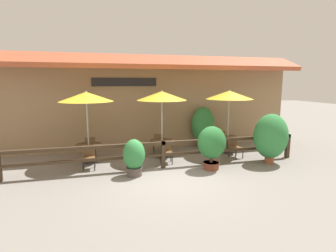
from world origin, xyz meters
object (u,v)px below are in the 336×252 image
Objects in this scene: patio_umbrella_middle at (162,96)px; potted_plant_corner_fern at (203,126)px; chair_far_wallside at (220,139)px; dining_table_middle at (162,144)px; chair_near_wallside at (90,146)px; potted_plant_entrance_palm at (212,144)px; potted_plant_broad_leaf at (271,137)px; patio_umbrella_far at (229,95)px; chair_near_streetside at (89,156)px; chair_middle_streetside at (166,151)px; potted_plant_small_flowering at (134,157)px; dining_table_far at (228,140)px; chair_middle_wallside at (158,142)px; chair_far_streetside at (235,146)px; patio_umbrella_near at (86,97)px; dining_table_near at (89,148)px.

patio_umbrella_middle reaches higher than potted_plant_corner_fern.
dining_table_middle is at bearing 4.66° from chair_far_wallside.
chair_near_wallside is 3.51m from patio_umbrella_middle.
potted_plant_broad_leaf is at bearing 1.09° from potted_plant_entrance_palm.
potted_plant_entrance_palm is at bearing -130.77° from patio_umbrella_far.
chair_near_streetside is 0.31× the size of patio_umbrella_middle.
chair_near_streetside is 2.78m from chair_middle_streetside.
chair_far_wallside is 0.70× the size of potted_plant_small_flowering.
dining_table_far is at bearing -63.01° from potted_plant_corner_fern.
dining_table_middle is at bearing 154.13° from potted_plant_broad_leaf.
dining_table_middle is at bearing 180.00° from patio_umbrella_middle.
dining_table_middle and dining_table_far have the same top height.
dining_table_far is 0.51× the size of potted_plant_corner_fern.
potted_plant_entrance_palm is (1.31, -2.57, 0.42)m from chair_middle_wallside.
potted_plant_small_flowering is at bearing -179.78° from potted_plant_broad_leaf.
chair_middle_streetside is 3.03m from potted_plant_corner_fern.
chair_middle_wallside is (0.01, 0.74, -2.00)m from patio_umbrella_middle.
chair_near_wallside is 0.31× the size of patio_umbrella_middle.
dining_table_far is 2.39m from potted_plant_entrance_palm.
patio_umbrella_far is 1.44× the size of potted_plant_broad_leaf.
chair_near_streetside is at bearing 166.43° from chair_far_streetside.
potted_plant_corner_fern is at bearing -49.69° from chair_far_wallside.
potted_plant_entrance_palm is (1.32, -1.83, -1.58)m from patio_umbrella_middle.
patio_umbrella_near is 3.21× the size of chair_near_wallside.
dining_table_far is 1.47m from potted_plant_corner_fern.
chair_near_streetside is 1.00× the size of chair_near_wallside.
chair_middle_streetside is 3.20m from chair_far_wallside.
chair_far_streetside is at bearing -15.01° from dining_table_middle.
patio_umbrella_middle reaches higher than dining_table_near.
dining_table_far is at bearing 21.38° from chair_middle_streetside.
chair_middle_streetside is (2.77, -1.52, 0.00)m from chair_near_wallside.
potted_plant_corner_fern is at bearing 21.95° from chair_near_streetside.
chair_far_streetside reaches higher than dining_table_far.
patio_umbrella_far is at bearing 114.97° from potted_plant_broad_leaf.
potted_plant_small_flowering is (-4.20, -2.49, 0.16)m from chair_far_wallside.
chair_near_streetside is at bearing -172.80° from patio_umbrella_far.
potted_plant_small_flowering is (-4.23, -1.77, 0.06)m from dining_table_far.
chair_middle_wallside is 0.45× the size of potted_plant_broad_leaf.
patio_umbrella_near is 1.90m from dining_table_near.
chair_near_wallside is 2.89m from dining_table_middle.
potted_plant_broad_leaf is at bearing 0.22° from potted_plant_small_flowering.
chair_middle_streetside is 0.45× the size of potted_plant_broad_leaf.
chair_middle_streetside is 1.00× the size of chair_far_wallside.
dining_table_near is 6.76m from potted_plant_broad_leaf.
dining_table_near is at bearing 92.04° from chair_near_streetside.
chair_middle_streetside reaches higher than dining_table_near.
dining_table_middle is 0.36× the size of patio_umbrella_far.
potted_plant_broad_leaf reaches higher than dining_table_far.
potted_plant_small_flowering is (-5.04, -0.02, -0.40)m from potted_plant_broad_leaf.
chair_middle_wallside is 0.70× the size of potted_plant_small_flowering.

